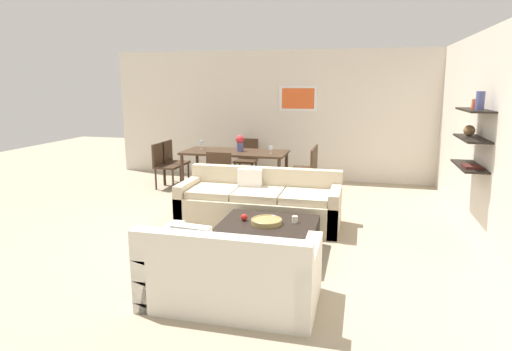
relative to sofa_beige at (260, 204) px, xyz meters
The scene contains 20 objects.
ground_plane 0.46m from the sofa_beige, 111.17° to the right, with size 18.00×18.00×0.00m, color tan.
back_wall_unit 3.37m from the sofa_beige, 86.97° to the left, with size 8.40×0.09×2.70m.
right_wall_shelf_unit 3.10m from the sofa_beige, ahead, with size 0.34×8.20×2.70m.
sofa_beige is the anchor object (origin of this frame).
loveseat_white 2.35m from the sofa_beige, 83.20° to the right, with size 1.59×0.90×0.78m.
coffee_table 1.18m from the sofa_beige, 72.16° to the right, with size 1.15×1.04×0.38m.
decorative_bowl 1.16m from the sofa_beige, 72.46° to the right, with size 0.37×0.37×0.06m.
candle_jar 1.19m from the sofa_beige, 55.57° to the right, with size 0.07×0.07×0.08m, color silver.
apple_on_coffee_table 1.05m from the sofa_beige, 87.10° to the right, with size 0.08×0.08×0.08m, color red.
dining_table 2.17m from the sofa_beige, 116.22° to the left, with size 1.98×0.89×0.75m.
dining_chair_right_near 1.78m from the sofa_beige, 75.06° to the left, with size 0.44×0.44×0.88m.
dining_chair_right_far 2.17m from the sofa_beige, 77.80° to the left, with size 0.44×0.44×0.88m.
dining_chair_left_far 3.16m from the sofa_beige, 137.93° to the left, with size 0.44×0.44×0.88m.
dining_chair_head 2.93m from the sofa_beige, 108.82° to the left, with size 0.44×0.44×0.88m.
dining_chair_foot 1.43m from the sofa_beige, 131.62° to the left, with size 0.44×0.44×0.88m.
dining_chair_left_near 2.91m from the sofa_beige, 143.82° to the left, with size 0.44×0.44×0.88m.
wine_glass_right_near 1.90m from the sofa_beige, 96.97° to the left, with size 0.07×0.07×0.14m.
wine_glass_left_far 2.68m from the sofa_beige, 129.44° to the left, with size 0.07×0.07×0.17m.
wine_glass_head 2.55m from the sofa_beige, 112.29° to the left, with size 0.06×0.06×0.17m.
centerpiece_vase 2.23m from the sofa_beige, 113.53° to the left, with size 0.16×0.16×0.30m.
Camera 1 is at (1.54, -5.57, 2.02)m, focal length 30.29 mm.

